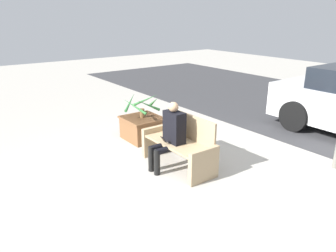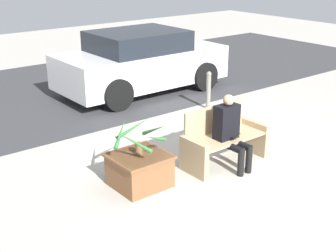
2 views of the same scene
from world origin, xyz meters
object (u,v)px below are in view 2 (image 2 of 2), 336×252
person_seated (230,129)px  bollard_post (208,90)px  potted_plant (139,136)px  bench (223,139)px  parked_car (141,62)px  planter_box (139,169)px

person_seated → bollard_post: (1.74, 2.35, -0.21)m
potted_plant → bollard_post: 3.79m
bench → parked_car: parked_car is taller
person_seated → potted_plant: size_ratio=1.47×
planter_box → bench: bearing=-6.4°
planter_box → parked_car: parked_car is taller
bollard_post → bench: bearing=-128.1°
bench → parked_car: (1.33, 4.16, 0.34)m
bench → bollard_post: 2.75m
person_seated → planter_box: (-1.49, 0.36, -0.38)m
bench → parked_car: size_ratio=0.36×
bench → planter_box: bench is taller
person_seated → potted_plant: 1.53m
bench → planter_box: (-1.53, 0.17, -0.14)m
planter_box → potted_plant: 0.51m
parked_car → bench: bearing=-107.7°
parked_car → bollard_post: (0.36, -2.00, -0.31)m
potted_plant → bollard_post: (3.22, 1.98, -0.34)m
parked_car → bollard_post: 2.06m
potted_plant → parked_car: parked_car is taller
potted_plant → bollard_post: size_ratio=0.97×
bench → potted_plant: size_ratio=1.79×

